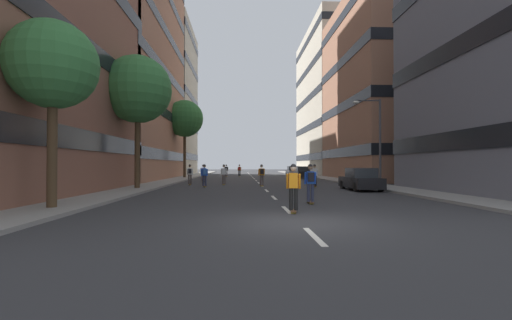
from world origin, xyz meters
The scene contains 25 objects.
ground_plane centered at (0.00, 30.35, 0.00)m, with size 182.12×182.12×0.00m, color #333335.
sidewalk_left centered at (-8.91, 34.15, 0.07)m, with size 2.52×83.47×0.14m, color gray.
sidewalk_right centered at (8.91, 34.15, 0.07)m, with size 2.52×83.47×0.14m, color gray.
lane_markings centered at (0.00, 33.00, 0.00)m, with size 0.16×72.20×0.01m.
building_left_mid centered at (-17.37, 30.26, 18.90)m, with size 14.51×23.68×37.61m.
building_left_far centered at (-17.37, 51.14, 13.05)m, with size 14.51×16.40×25.91m.
building_right_mid centered at (17.37, 30.26, 10.69)m, with size 14.51×19.14×21.19m.
building_right_far centered at (17.37, 51.14, 12.89)m, with size 14.51×23.21×25.59m.
parked_car_near centered at (6.45, 43.18, 0.70)m, with size 1.82×4.40×1.52m.
parked_car_mid centered at (6.45, 13.09, 0.70)m, with size 1.82×4.40×1.52m.
parked_car_far centered at (6.45, 35.26, 0.70)m, with size 1.82×4.40×1.52m.
street_tree_near centered at (-8.91, 14.10, 6.96)m, with size 4.69×4.69×9.20m.
street_tree_mid centered at (-8.91, 34.97, 7.68)m, with size 4.75×4.75×9.95m.
street_tree_far centered at (-8.91, 3.10, 5.50)m, with size 3.34×3.34×7.08m.
streetlamp_right centered at (8.29, 15.11, 4.14)m, with size 2.13×0.30×6.50m.
skater_0 centered at (-6.10, 19.89, 1.02)m, with size 0.55×0.92×1.78m.
skater_1 centered at (-0.04, 17.77, 1.02)m, with size 0.55×0.92×1.78m.
skater_2 centered at (-4.56, 17.00, 1.02)m, with size 0.57×0.92×1.78m.
skater_3 centered at (-3.18, 19.88, 0.98)m, with size 0.54×0.91×1.78m.
skater_4 centered at (-5.48, 24.87, 1.02)m, with size 0.54×0.91×1.78m.
skater_5 centered at (0.14, 2.16, 0.98)m, with size 0.56×0.92×1.78m.
skater_6 centered at (-3.76, 40.52, 0.98)m, with size 0.56×0.92×1.78m.
skater_7 centered at (4.10, 16.87, 0.98)m, with size 0.54×0.91×1.78m.
skater_8 centered at (-1.85, 41.17, 1.02)m, with size 0.54×0.91×1.78m.
skater_9 centered at (1.35, 5.05, 1.02)m, with size 0.54×0.91×1.78m.
Camera 1 is at (-1.82, -10.46, 1.74)m, focal length 24.54 mm.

